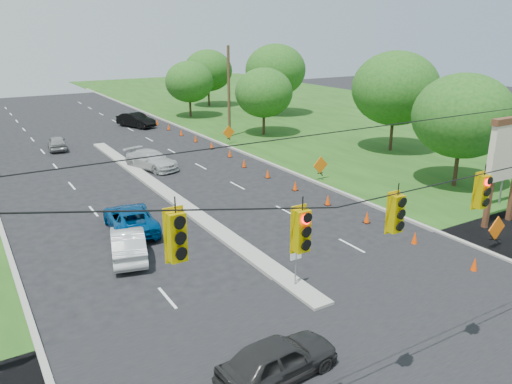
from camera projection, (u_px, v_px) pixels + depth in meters
ground at (401, 365)px, 16.48m from camera, size 160.00×160.00×0.00m
grass_right at (466, 145)px, 47.51m from camera, size 40.00×160.00×0.06m
cross_street at (401, 365)px, 16.48m from camera, size 160.00×14.00×0.02m
curb_right at (233, 149)px, 45.81m from camera, size 0.25×110.00×0.16m
median at (165, 193)px, 33.52m from camera, size 1.00×34.00×0.18m
median_sign at (296, 257)px, 20.89m from camera, size 0.55×0.06×2.05m
signal_span at (442, 237)px, 14.09m from camera, size 25.60×0.32×9.00m
utility_pole_far_right at (229, 92)px, 49.64m from camera, size 0.28×0.28×9.00m
pylon_sign at (508, 154)px, 27.32m from camera, size 5.90×2.30×6.12m
cone_0 at (474, 264)px, 22.68m from camera, size 0.32×0.32×0.70m
cone_1 at (415, 238)px, 25.53m from camera, size 0.32×0.32×0.70m
cone_2 at (367, 217)px, 28.37m from camera, size 0.32×0.32×0.70m
cone_3 at (328, 200)px, 31.21m from camera, size 0.32×0.32×0.70m
cone_4 at (295, 186)px, 34.05m from camera, size 0.32×0.32×0.70m
cone_5 at (268, 173)px, 36.89m from camera, size 0.32×0.32×0.70m
cone_6 at (244, 163)px, 39.73m from camera, size 0.32×0.32×0.70m
cone_7 at (230, 153)px, 42.87m from camera, size 0.32×0.32×0.70m
cone_8 at (212, 145)px, 45.71m from camera, size 0.32×0.32×0.70m
cone_9 at (196, 138)px, 48.55m from camera, size 0.32×0.32×0.70m
cone_10 at (181, 132)px, 51.39m from camera, size 0.32×0.32×0.70m
cone_11 at (169, 127)px, 54.23m from camera, size 0.32×0.32×0.70m
cone_12 at (157, 122)px, 57.07m from camera, size 0.32×0.32×0.70m
cone_13 at (147, 118)px, 59.91m from camera, size 0.32×0.32×0.70m
work_sign_0 at (497, 229)px, 24.71m from camera, size 1.27×0.58×1.37m
work_sign_1 at (320, 166)px, 36.07m from camera, size 1.27×0.58×1.37m
work_sign_2 at (229, 133)px, 47.44m from camera, size 1.27×0.58×1.37m
tree_7 at (463, 116)px, 33.55m from camera, size 6.72×6.72×7.84m
tree_8 at (395, 88)px, 43.44m from camera, size 7.56×7.56×8.82m
tree_9 at (264, 93)px, 50.61m from camera, size 5.88×5.88×6.86m
tree_10 at (276, 70)px, 62.29m from camera, size 7.56×7.56×8.82m
tree_11 at (208, 70)px, 69.43m from camera, size 6.72×6.72×7.84m
tree_12 at (189, 82)px, 60.99m from camera, size 5.88×5.88×6.86m
black_sedan at (278, 359)px, 15.64m from camera, size 4.24×1.99×1.40m
white_sedan at (128, 243)px, 24.02m from camera, size 2.56×4.66×1.46m
blue_pickup at (130, 219)px, 27.13m from camera, size 2.97×5.40×1.43m
silver_car_far at (152, 160)px, 39.18m from camera, size 3.53×5.38×1.45m
silver_car_oncoming at (57, 143)px, 45.34m from camera, size 1.92×3.93×1.29m
dark_car_receding at (136, 120)px, 55.77m from camera, size 3.44×5.17×1.61m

